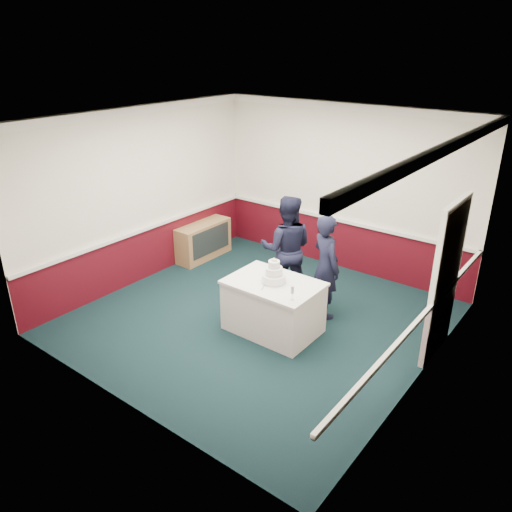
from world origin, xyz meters
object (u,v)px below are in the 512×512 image
Objects in this scene: cake_knife at (264,286)px; person_woman at (326,266)px; wedding_cake at (274,275)px; cake_table at (273,306)px; sideboard at (204,241)px; champagne_flute at (292,291)px; person_man at (287,249)px.

cake_knife is 0.13× the size of person_woman.
cake_table is at bearing -90.00° from wedding_cake.
champagne_flute reaches higher than sideboard.
cake_knife reaches higher than cake_table.
person_woman is (3.00, -0.49, 0.47)m from sideboard.
cake_knife is (-0.03, -0.20, -0.11)m from wedding_cake.
cake_table is at bearing 150.75° from champagne_flute.
cake_knife is 0.13× the size of person_man.
wedding_cake reaches higher than cake_table.
cake_table is at bearing 59.05° from cake_knife.
cake_table is 6.44× the size of champagne_flute.
wedding_cake is at bearing 59.05° from cake_knife.
cake_table is at bearing 82.90° from person_man.
cake_knife is at bearing -98.53° from wedding_cake.
champagne_flute is (0.50, -0.28, 0.53)m from cake_table.
person_man is 1.08× the size of person_woman.
champagne_flute is (0.50, -0.28, 0.03)m from wedding_cake.
cake_knife is at bearing 171.42° from champagne_flute.
person_man reaches higher than wedding_cake.
champagne_flute is 1.55m from person_man.
cake_knife is at bearing -30.74° from sideboard.
sideboard is 2.32m from person_man.
person_woman is (0.37, 1.07, 0.02)m from cake_knife.
person_woman is (0.34, 0.87, -0.08)m from wedding_cake.
wedding_cake is 0.21× the size of person_man.
champagne_flute is 0.13× the size of person_woman.
person_man is (-0.93, 1.23, -0.05)m from champagne_flute.
person_man reaches higher than cake_knife.
champagne_flute is at bearing -29.25° from wedding_cake.
sideboard is at bearing 152.53° from champagne_flute.
sideboard is 3.03m from wedding_cake.
person_man is 0.78m from person_woman.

